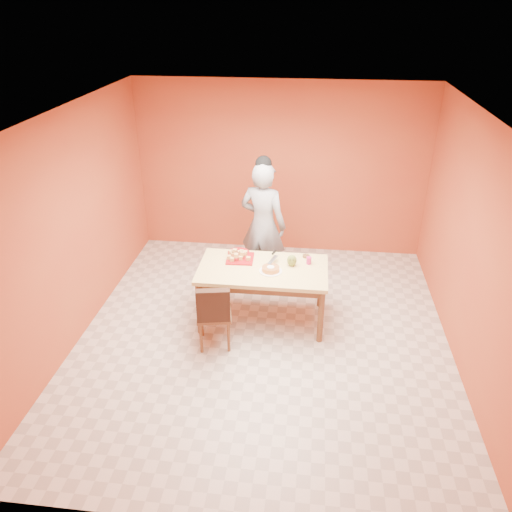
# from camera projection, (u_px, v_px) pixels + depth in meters

# --- Properties ---
(floor) EXTENTS (5.00, 5.00, 0.00)m
(floor) POSITION_uv_depth(u_px,v_px,m) (263.00, 337.00, 6.18)
(floor) COLOR beige
(floor) RESTS_ON ground
(ceiling) EXTENTS (5.00, 5.00, 0.00)m
(ceiling) POSITION_uv_depth(u_px,v_px,m) (265.00, 116.00, 4.92)
(ceiling) COLOR white
(ceiling) RESTS_ON wall_back
(wall_back) EXTENTS (4.50, 0.00, 4.50)m
(wall_back) POSITION_uv_depth(u_px,v_px,m) (281.00, 169.00, 7.74)
(wall_back) COLOR #B14D28
(wall_back) RESTS_ON floor
(wall_left) EXTENTS (0.00, 5.00, 5.00)m
(wall_left) POSITION_uv_depth(u_px,v_px,m) (71.00, 229.00, 5.78)
(wall_left) COLOR #B14D28
(wall_left) RESTS_ON floor
(wall_right) EXTENTS (0.00, 5.00, 5.00)m
(wall_right) POSITION_uv_depth(u_px,v_px,m) (474.00, 250.00, 5.31)
(wall_right) COLOR #B14D28
(wall_right) RESTS_ON floor
(dining_table) EXTENTS (1.60, 0.90, 0.76)m
(dining_table) POSITION_uv_depth(u_px,v_px,m) (263.00, 274.00, 6.22)
(dining_table) COLOR #ECCA7B
(dining_table) RESTS_ON floor
(dining_chair) EXTENTS (0.47, 0.53, 0.87)m
(dining_chair) POSITION_uv_depth(u_px,v_px,m) (214.00, 313.00, 5.85)
(dining_chair) COLOR brown
(dining_chair) RESTS_ON floor
(pastry_pile) EXTENTS (0.30, 0.30, 0.10)m
(pastry_pile) POSITION_uv_depth(u_px,v_px,m) (240.00, 254.00, 6.35)
(pastry_pile) COLOR #E7B062
(pastry_pile) RESTS_ON pastry_platter
(person) EXTENTS (0.76, 0.61, 1.83)m
(person) POSITION_uv_depth(u_px,v_px,m) (263.00, 225.00, 6.94)
(person) COLOR gray
(person) RESTS_ON floor
(pastry_platter) EXTENTS (0.35, 0.35, 0.02)m
(pastry_platter) POSITION_uv_depth(u_px,v_px,m) (240.00, 259.00, 6.37)
(pastry_platter) COLOR maroon
(pastry_platter) RESTS_ON dining_table
(red_dinner_plate) EXTENTS (0.34, 0.34, 0.02)m
(red_dinner_plate) POSITION_uv_depth(u_px,v_px,m) (239.00, 253.00, 6.52)
(red_dinner_plate) COLOR maroon
(red_dinner_plate) RESTS_ON dining_table
(white_cake_plate) EXTENTS (0.32, 0.32, 0.01)m
(white_cake_plate) POSITION_uv_depth(u_px,v_px,m) (271.00, 271.00, 6.09)
(white_cake_plate) COLOR white
(white_cake_plate) RESTS_ON dining_table
(sponge_cake) EXTENTS (0.27, 0.27, 0.05)m
(sponge_cake) POSITION_uv_depth(u_px,v_px,m) (271.00, 269.00, 6.08)
(sponge_cake) COLOR #ED9B3D
(sponge_cake) RESTS_ON white_cake_plate
(cake_server) EXTENTS (0.12, 0.26, 0.01)m
(cake_server) POSITION_uv_depth(u_px,v_px,m) (273.00, 260.00, 6.22)
(cake_server) COLOR silver
(cake_server) RESTS_ON sponge_cake
(egg_ornament) EXTENTS (0.14, 0.12, 0.15)m
(egg_ornament) POSITION_uv_depth(u_px,v_px,m) (292.00, 260.00, 6.19)
(egg_ornament) COLOR olive
(egg_ornament) RESTS_ON dining_table
(magenta_glass) EXTENTS (0.07, 0.07, 0.09)m
(magenta_glass) POSITION_uv_depth(u_px,v_px,m) (309.00, 260.00, 6.25)
(magenta_glass) COLOR #BA1C65
(magenta_glass) RESTS_ON dining_table
(checker_tin) EXTENTS (0.10, 0.10, 0.03)m
(checker_tin) POSITION_uv_depth(u_px,v_px,m) (306.00, 256.00, 6.43)
(checker_tin) COLOR #3B1B10
(checker_tin) RESTS_ON dining_table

